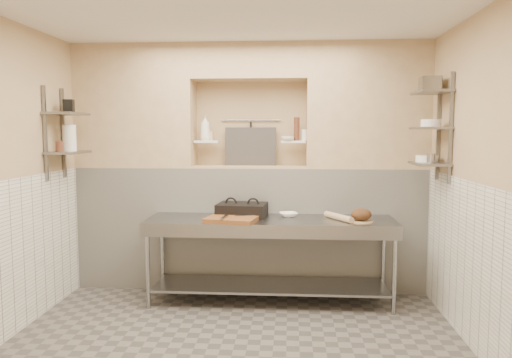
# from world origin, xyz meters

# --- Properties ---
(floor) EXTENTS (4.00, 3.90, 0.10)m
(floor) POSITION_xyz_m (0.00, 0.00, -0.05)
(floor) COLOR #5F5954
(floor) RESTS_ON ground
(wall_right) EXTENTS (0.10, 3.90, 2.80)m
(wall_right) POSITION_xyz_m (2.05, 0.00, 1.40)
(wall_right) COLOR tan
(wall_right) RESTS_ON ground
(wall_back) EXTENTS (4.00, 0.10, 2.80)m
(wall_back) POSITION_xyz_m (0.00, 2.00, 1.40)
(wall_back) COLOR tan
(wall_back) RESTS_ON ground
(wall_front) EXTENTS (4.00, 0.10, 2.80)m
(wall_front) POSITION_xyz_m (0.00, -2.00, 1.40)
(wall_front) COLOR tan
(wall_front) RESTS_ON ground
(backwall_lower) EXTENTS (4.00, 0.40, 1.40)m
(backwall_lower) POSITION_xyz_m (0.00, 1.75, 0.70)
(backwall_lower) COLOR white
(backwall_lower) RESTS_ON floor
(alcove_sill) EXTENTS (1.30, 0.40, 0.02)m
(alcove_sill) POSITION_xyz_m (0.00, 1.75, 1.41)
(alcove_sill) COLOR tan
(alcove_sill) RESTS_ON backwall_lower
(backwall_pillar_left) EXTENTS (1.35, 0.40, 1.40)m
(backwall_pillar_left) POSITION_xyz_m (-1.33, 1.75, 2.10)
(backwall_pillar_left) COLOR tan
(backwall_pillar_left) RESTS_ON backwall_lower
(backwall_pillar_right) EXTENTS (1.35, 0.40, 1.40)m
(backwall_pillar_right) POSITION_xyz_m (1.33, 1.75, 2.10)
(backwall_pillar_right) COLOR tan
(backwall_pillar_right) RESTS_ON backwall_lower
(backwall_header) EXTENTS (1.30, 0.40, 0.40)m
(backwall_header) POSITION_xyz_m (0.00, 1.75, 2.60)
(backwall_header) COLOR tan
(backwall_header) RESTS_ON backwall_lower
(wainscot_left) EXTENTS (0.02, 3.90, 1.40)m
(wainscot_left) POSITION_xyz_m (-1.99, 0.00, 0.70)
(wainscot_left) COLOR white
(wainscot_left) RESTS_ON floor
(wainscot_right) EXTENTS (0.02, 3.90, 1.40)m
(wainscot_right) POSITION_xyz_m (1.99, 0.00, 0.70)
(wainscot_right) COLOR white
(wainscot_right) RESTS_ON floor
(alcove_shelf_left) EXTENTS (0.28, 0.16, 0.02)m
(alcove_shelf_left) POSITION_xyz_m (-0.50, 1.75, 1.70)
(alcove_shelf_left) COLOR white
(alcove_shelf_left) RESTS_ON backwall_lower
(alcove_shelf_right) EXTENTS (0.28, 0.16, 0.02)m
(alcove_shelf_right) POSITION_xyz_m (0.50, 1.75, 1.70)
(alcove_shelf_right) COLOR white
(alcove_shelf_right) RESTS_ON backwall_lower
(utensil_rail) EXTENTS (0.70, 0.02, 0.02)m
(utensil_rail) POSITION_xyz_m (0.00, 1.92, 1.95)
(utensil_rail) COLOR gray
(utensil_rail) RESTS_ON wall_back
(hanging_steel) EXTENTS (0.02, 0.02, 0.30)m
(hanging_steel) POSITION_xyz_m (0.00, 1.90, 1.78)
(hanging_steel) COLOR black
(hanging_steel) RESTS_ON utensil_rail
(splash_panel) EXTENTS (0.60, 0.08, 0.45)m
(splash_panel) POSITION_xyz_m (0.00, 1.85, 1.64)
(splash_panel) COLOR #383330
(splash_panel) RESTS_ON alcove_sill
(shelf_rail_left_a) EXTENTS (0.03, 0.03, 0.95)m
(shelf_rail_left_a) POSITION_xyz_m (-1.98, 1.25, 1.80)
(shelf_rail_left_a) COLOR slate
(shelf_rail_left_a) RESTS_ON wall_left
(shelf_rail_left_b) EXTENTS (0.03, 0.03, 0.95)m
(shelf_rail_left_b) POSITION_xyz_m (-1.98, 0.85, 1.80)
(shelf_rail_left_b) COLOR slate
(shelf_rail_left_b) RESTS_ON wall_left
(wall_shelf_left_lower) EXTENTS (0.30, 0.50, 0.02)m
(wall_shelf_left_lower) POSITION_xyz_m (-1.84, 1.05, 1.60)
(wall_shelf_left_lower) COLOR slate
(wall_shelf_left_lower) RESTS_ON wall_left
(wall_shelf_left_upper) EXTENTS (0.30, 0.50, 0.03)m
(wall_shelf_left_upper) POSITION_xyz_m (-1.84, 1.05, 2.00)
(wall_shelf_left_upper) COLOR slate
(wall_shelf_left_upper) RESTS_ON wall_left
(shelf_rail_right_a) EXTENTS (0.03, 0.03, 1.05)m
(shelf_rail_right_a) POSITION_xyz_m (1.98, 1.25, 1.85)
(shelf_rail_right_a) COLOR slate
(shelf_rail_right_a) RESTS_ON wall_right
(shelf_rail_right_b) EXTENTS (0.03, 0.03, 1.05)m
(shelf_rail_right_b) POSITION_xyz_m (1.98, 0.85, 1.85)
(shelf_rail_right_b) COLOR slate
(shelf_rail_right_b) RESTS_ON wall_right
(wall_shelf_right_lower) EXTENTS (0.30, 0.50, 0.02)m
(wall_shelf_right_lower) POSITION_xyz_m (1.84, 1.05, 1.50)
(wall_shelf_right_lower) COLOR slate
(wall_shelf_right_lower) RESTS_ON wall_right
(wall_shelf_right_mid) EXTENTS (0.30, 0.50, 0.02)m
(wall_shelf_right_mid) POSITION_xyz_m (1.84, 1.05, 1.85)
(wall_shelf_right_mid) COLOR slate
(wall_shelf_right_mid) RESTS_ON wall_right
(wall_shelf_right_upper) EXTENTS (0.30, 0.50, 0.03)m
(wall_shelf_right_upper) POSITION_xyz_m (1.84, 1.05, 2.20)
(wall_shelf_right_upper) COLOR slate
(wall_shelf_right_upper) RESTS_ON wall_right
(prep_table) EXTENTS (2.60, 0.70, 0.90)m
(prep_table) POSITION_xyz_m (0.26, 1.18, 0.64)
(prep_table) COLOR gray
(prep_table) RESTS_ON floor
(panini_press) EXTENTS (0.56, 0.43, 0.14)m
(panini_press) POSITION_xyz_m (-0.05, 1.33, 0.97)
(panini_press) COLOR black
(panini_press) RESTS_ON prep_table
(cutting_board) EXTENTS (0.56, 0.44, 0.05)m
(cutting_board) POSITION_xyz_m (-0.13, 1.01, 0.92)
(cutting_board) COLOR brown
(cutting_board) RESTS_ON prep_table
(knife_blade) EXTENTS (0.24, 0.09, 0.01)m
(knife_blade) POSITION_xyz_m (0.01, 1.11, 0.95)
(knife_blade) COLOR gray
(knife_blade) RESTS_ON cutting_board
(tongs) EXTENTS (0.06, 0.27, 0.02)m
(tongs) POSITION_xyz_m (-0.20, 0.97, 0.96)
(tongs) COLOR gray
(tongs) RESTS_ON cutting_board
(mixing_bowl) EXTENTS (0.24, 0.24, 0.05)m
(mixing_bowl) POSITION_xyz_m (0.45, 1.34, 0.92)
(mixing_bowl) COLOR white
(mixing_bowl) RESTS_ON prep_table
(rolling_pin) EXTENTS (0.28, 0.40, 0.07)m
(rolling_pin) POSITION_xyz_m (0.97, 1.18, 0.93)
(rolling_pin) COLOR tan
(rolling_pin) RESTS_ON prep_table
(bread_board) EXTENTS (0.25, 0.25, 0.01)m
(bread_board) POSITION_xyz_m (1.19, 1.09, 0.91)
(bread_board) COLOR tan
(bread_board) RESTS_ON prep_table
(bread_loaf) EXTENTS (0.21, 0.21, 0.12)m
(bread_loaf) POSITION_xyz_m (1.19, 1.09, 0.98)
(bread_loaf) COLOR #4C2D19
(bread_loaf) RESTS_ON bread_board
(bottle_soap) EXTENTS (0.12, 0.12, 0.29)m
(bottle_soap) POSITION_xyz_m (-0.51, 1.73, 1.86)
(bottle_soap) COLOR white
(bottle_soap) RESTS_ON alcove_shelf_left
(jar_alcove) EXTENTS (0.07, 0.07, 0.11)m
(jar_alcove) POSITION_xyz_m (-0.47, 1.76, 1.77)
(jar_alcove) COLOR tan
(jar_alcove) RESTS_ON alcove_shelf_left
(bowl_alcove) EXTENTS (0.19, 0.19, 0.05)m
(bowl_alcove) POSITION_xyz_m (0.43, 1.70, 1.74)
(bowl_alcove) COLOR white
(bowl_alcove) RESTS_ON alcove_shelf_right
(condiment_a) EXTENTS (0.06, 0.06, 0.21)m
(condiment_a) POSITION_xyz_m (0.53, 1.75, 1.82)
(condiment_a) COLOR #4F2A1C
(condiment_a) RESTS_ON alcove_shelf_right
(condiment_b) EXTENTS (0.07, 0.07, 0.26)m
(condiment_b) POSITION_xyz_m (0.54, 1.74, 1.84)
(condiment_b) COLOR #4F2A1C
(condiment_b) RESTS_ON alcove_shelf_right
(condiment_c) EXTENTS (0.07, 0.07, 0.13)m
(condiment_c) POSITION_xyz_m (0.63, 1.77, 1.78)
(condiment_c) COLOR white
(condiment_c) RESTS_ON alcove_shelf_right
(jug_left) EXTENTS (0.14, 0.14, 0.27)m
(jug_left) POSITION_xyz_m (-1.84, 1.10, 1.75)
(jug_left) COLOR white
(jug_left) RESTS_ON wall_shelf_left_lower
(jar_left) EXTENTS (0.07, 0.07, 0.11)m
(jar_left) POSITION_xyz_m (-1.84, 0.86, 1.67)
(jar_left) COLOR #4F2A1C
(jar_left) RESTS_ON wall_shelf_left_lower
(box_left_upper) EXTENTS (0.11, 0.11, 0.14)m
(box_left_upper) POSITION_xyz_m (-1.84, 1.11, 2.08)
(box_left_upper) COLOR black
(box_left_upper) RESTS_ON wall_shelf_left_upper
(bowl_right) EXTENTS (0.22, 0.22, 0.07)m
(bowl_right) POSITION_xyz_m (1.84, 1.14, 1.55)
(bowl_right) COLOR white
(bowl_right) RESTS_ON wall_shelf_right_lower
(canister_right) EXTENTS (0.09, 0.09, 0.09)m
(canister_right) POSITION_xyz_m (1.84, 0.98, 1.56)
(canister_right) COLOR gray
(canister_right) RESTS_ON wall_shelf_right_lower
(bowl_right_mid) EXTENTS (0.20, 0.20, 0.07)m
(bowl_right_mid) POSITION_xyz_m (1.84, 1.03, 1.90)
(bowl_right_mid) COLOR white
(bowl_right_mid) RESTS_ON wall_shelf_right_mid
(basket_right) EXTENTS (0.20, 0.24, 0.14)m
(basket_right) POSITION_xyz_m (1.84, 1.12, 2.28)
(basket_right) COLOR gray
(basket_right) RESTS_ON wall_shelf_right_upper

